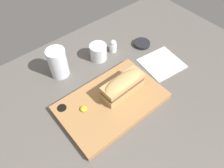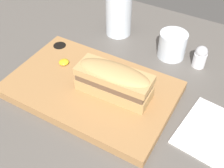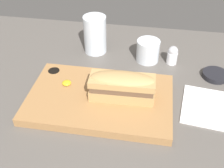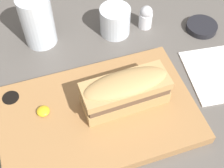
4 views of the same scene
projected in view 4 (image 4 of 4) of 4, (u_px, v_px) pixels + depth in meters
dining_table at (87, 119)px, 65.67cm from camera, size 153.34×91.86×2.00cm
serving_board at (97, 115)px, 63.69cm from camera, size 39.49×25.10×2.46cm
sandwich at (125, 90)px, 60.99cm from camera, size 17.50×7.09×7.48cm
mustard_dollop at (43, 111)px, 62.21cm from camera, size 2.61×2.61×1.05cm
water_glass at (38, 23)px, 73.76cm from camera, size 7.72×7.72×12.94cm
wine_glass at (115, 22)px, 77.45cm from camera, size 7.58×7.58×7.27cm
napkin at (224, 72)px, 71.70cm from camera, size 18.47×17.64×0.40cm
salt_shaker at (146, 17)px, 78.85cm from camera, size 3.40×3.40×6.30cm
condiment_dish at (202, 27)px, 80.07cm from camera, size 7.87×7.87×1.55cm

